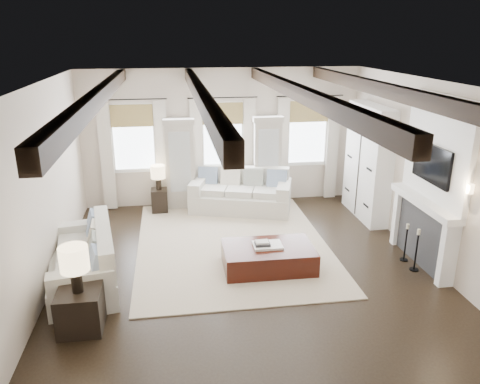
{
  "coord_description": "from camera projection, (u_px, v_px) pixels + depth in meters",
  "views": [
    {
      "loc": [
        -1.21,
        -7.03,
        3.94
      ],
      "look_at": [
        0.01,
        1.05,
        1.15
      ],
      "focal_mm": 35.0,
      "sensor_mm": 36.0,
      "label": 1
    }
  ],
  "objects": [
    {
      "name": "room_shell",
      "position": [
        282.0,
        154.0,
        8.36
      ],
      "size": [
        6.54,
        7.54,
        3.22
      ],
      "color": "beige",
      "rests_on": "ground"
    },
    {
      "name": "ground",
      "position": [
        248.0,
        275.0,
        8.03
      ],
      "size": [
        7.5,
        7.5,
        0.0
      ],
      "primitive_type": "plane",
      "color": "black",
      "rests_on": "ground"
    },
    {
      "name": "candlestick_far",
      "position": [
        405.0,
        245.0,
        8.45
      ],
      "size": [
        0.14,
        0.14,
        0.72
      ],
      "color": "black",
      "rests_on": "ground"
    },
    {
      "name": "lamp_back",
      "position": [
        158.0,
        173.0,
        10.57
      ],
      "size": [
        0.33,
        0.33,
        0.56
      ],
      "color": "black",
      "rests_on": "side_table_back"
    },
    {
      "name": "tray",
      "position": [
        268.0,
        245.0,
        8.14
      ],
      "size": [
        0.5,
        0.39,
        0.04
      ],
      "primitive_type": "cube",
      "rotation": [
        0.0,
        0.0,
        -0.01
      ],
      "color": "white",
      "rests_on": "ottoman"
    },
    {
      "name": "area_rug",
      "position": [
        232.0,
        243.0,
        9.2
      ],
      "size": [
        3.65,
        4.66,
        0.02
      ],
      "primitive_type": "cube",
      "color": "#BEAD94",
      "rests_on": "ground"
    },
    {
      "name": "book_lower",
      "position": [
        262.0,
        244.0,
        8.1
      ],
      "size": [
        0.26,
        0.2,
        0.04
      ],
      "primitive_type": "cube",
      "rotation": [
        0.0,
        0.0,
        -0.01
      ],
      "color": "#262628",
      "rests_on": "tray"
    },
    {
      "name": "sofa_back",
      "position": [
        241.0,
        194.0,
        10.87
      ],
      "size": [
        2.47,
        1.66,
        0.97
      ],
      "color": "beige",
      "rests_on": "ground"
    },
    {
      "name": "side_table_back",
      "position": [
        160.0,
        201.0,
        10.78
      ],
      "size": [
        0.36,
        0.36,
        0.55
      ],
      "primitive_type": "cube",
      "color": "black",
      "rests_on": "ground"
    },
    {
      "name": "lamp_front",
      "position": [
        74.0,
        261.0,
        6.23
      ],
      "size": [
        0.39,
        0.39,
        0.67
      ],
      "color": "black",
      "rests_on": "side_table_front"
    },
    {
      "name": "candlestick_near",
      "position": [
        416.0,
        253.0,
        8.09
      ],
      "size": [
        0.16,
        0.16,
        0.78
      ],
      "color": "black",
      "rests_on": "ground"
    },
    {
      "name": "ottoman",
      "position": [
        268.0,
        258.0,
        8.19
      ],
      "size": [
        1.58,
        1.0,
        0.41
      ],
      "primitive_type": "cube",
      "rotation": [
        0.0,
        0.0,
        -0.01
      ],
      "color": "black",
      "rests_on": "ground"
    },
    {
      "name": "book_upper",
      "position": [
        262.0,
        242.0,
        8.09
      ],
      "size": [
        0.22,
        0.17,
        0.03
      ],
      "primitive_type": "cube",
      "rotation": [
        0.0,
        0.0,
        -0.01
      ],
      "color": "beige",
      "rests_on": "book_lower"
    },
    {
      "name": "side_table_front",
      "position": [
        80.0,
        310.0,
        6.48
      ],
      "size": [
        0.59,
        0.59,
        0.59
      ],
      "primitive_type": "cube",
      "color": "black",
      "rests_on": "ground"
    },
    {
      "name": "sofa_left",
      "position": [
        86.0,
        261.0,
        7.69
      ],
      "size": [
        1.35,
        2.34,
        0.94
      ],
      "color": "beige",
      "rests_on": "ground"
    }
  ]
}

